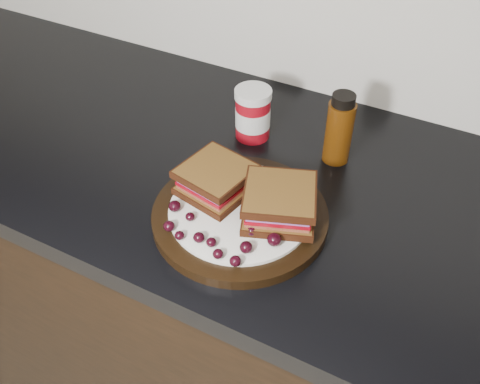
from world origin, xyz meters
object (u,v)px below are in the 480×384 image
Objects in this scene: plate at (240,216)px; condiment_jar at (253,114)px; oil_bottle at (339,128)px; sandwich_left at (216,180)px.

plate is 2.79× the size of condiment_jar.
oil_bottle is at bearing 2.50° from condiment_jar.
oil_bottle is (0.16, 0.01, 0.02)m from condiment_jar.
condiment_jar is at bearing 111.65° from plate.
sandwich_left is (-0.05, 0.02, 0.04)m from plate.
sandwich_left is at bearing -81.09° from condiment_jar.
oil_bottle is (0.08, 0.22, 0.06)m from plate.
condiment_jar reaches higher than sandwich_left.
condiment_jar is at bearing 110.13° from sandwich_left.
sandwich_left is 0.77× the size of oil_bottle.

